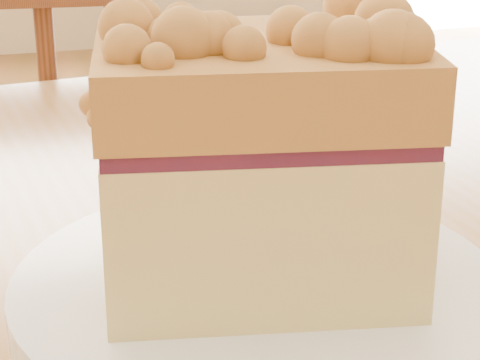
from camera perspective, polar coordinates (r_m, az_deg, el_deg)
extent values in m
cube|color=brown|center=(1.21, -14.26, -6.00)|extent=(0.42, 0.42, 0.04)
cylinder|color=brown|center=(1.45, -6.74, -10.72)|extent=(0.03, 0.03, 0.40)
cylinder|color=brown|center=(0.96, -6.83, 0.96)|extent=(0.03, 0.03, 0.42)
cylinder|color=brown|center=(0.96, -11.17, 0.19)|extent=(0.02, 0.02, 0.37)
cylinder|color=white|center=(0.42, 1.07, -7.03)|extent=(0.22, 0.22, 0.02)
cylinder|color=white|center=(0.42, 1.07, -7.62)|extent=(0.15, 0.15, 0.01)
cube|color=#E5C681|center=(0.40, 1.12, -1.52)|extent=(0.14, 0.12, 0.07)
cube|color=#47142B|center=(0.39, 1.16, 3.68)|extent=(0.14, 0.11, 0.01)
cube|color=#B28738|center=(0.38, 1.18, 6.28)|extent=(0.15, 0.12, 0.03)
sphere|color=#B28738|center=(0.36, -4.08, 8.51)|extent=(0.02, 0.02, 0.02)
sphere|color=#B28738|center=(0.41, -4.06, 10.20)|extent=(0.02, 0.02, 0.02)
sphere|color=#B28738|center=(0.41, -7.27, 9.60)|extent=(0.01, 0.01, 0.01)
sphere|color=#B28738|center=(0.40, 3.34, 9.71)|extent=(0.02, 0.02, 0.02)
sphere|color=#B28738|center=(0.41, -1.14, 10.11)|extent=(0.02, 0.02, 0.02)
sphere|color=#B28738|center=(0.36, 9.62, 8.23)|extent=(0.02, 0.02, 0.02)
sphere|color=#B28738|center=(0.39, -5.71, 9.47)|extent=(0.02, 0.02, 0.02)
sphere|color=#B28738|center=(0.41, 6.90, 9.90)|extent=(0.02, 0.02, 0.02)
sphere|color=#B28738|center=(0.36, 5.24, 8.21)|extent=(0.02, 0.02, 0.02)
sphere|color=#B28738|center=(0.40, 4.95, 9.52)|extent=(0.02, 0.02, 0.02)
sphere|color=#B28738|center=(0.37, 8.19, 8.51)|extent=(0.02, 0.02, 0.02)
sphere|color=#B28738|center=(0.41, 1.97, 9.78)|extent=(0.01, 0.01, 0.01)
sphere|color=#B28738|center=(0.42, 4.80, 9.95)|extent=(0.01, 0.01, 0.01)
sphere|color=#B28738|center=(0.40, 4.05, 9.75)|extent=(0.02, 0.02, 0.02)
sphere|color=#B28738|center=(0.36, 7.63, 7.98)|extent=(0.01, 0.01, 0.01)
sphere|color=#B28738|center=(0.41, 1.19, 9.96)|extent=(0.02, 0.02, 0.02)
sphere|color=#B28738|center=(0.35, 0.83, 8.24)|extent=(0.02, 0.02, 0.02)
sphere|color=#B28738|center=(0.37, 2.45, 8.81)|extent=(0.02, 0.02, 0.02)
sphere|color=#B28738|center=(0.42, -0.60, 10.06)|extent=(0.01, 0.01, 0.01)
sphere|color=#B28738|center=(0.34, -4.31, 7.58)|extent=(0.02, 0.02, 0.02)
sphere|color=#B28738|center=(0.37, 5.37, 8.42)|extent=(0.01, 0.01, 0.01)
sphere|color=#B28738|center=(0.38, 6.56, 8.79)|extent=(0.01, 0.01, 0.01)
sphere|color=#B28738|center=(0.38, -8.56, 1.41)|extent=(0.01, 0.01, 0.01)
sphere|color=#B28738|center=(0.40, -9.15, 8.06)|extent=(0.01, 0.01, 0.01)
sphere|color=#B28738|center=(0.38, -8.76, 4.36)|extent=(0.01, 0.01, 0.01)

